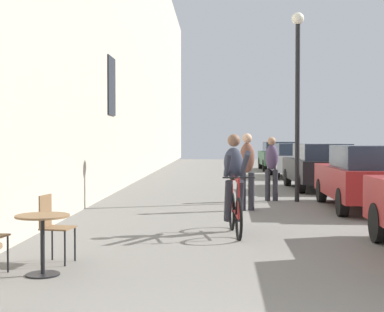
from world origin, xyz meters
name	(u,v)px	position (x,y,z in m)	size (l,w,h in m)	color
building_facade_left	(105,3)	(-3.45, 14.00, 5.69)	(0.54, 68.00, 11.39)	#B7AD99
cafe_table_mid	(43,232)	(-2.21, 3.69, 0.52)	(0.64, 0.64, 0.72)	black
cafe_chair_mid_toward_street	(53,223)	(-2.28, 4.38, 0.52)	(0.43, 0.43, 0.89)	black
cyclist_on_bicycle	(234,186)	(0.17, 6.83, 0.81)	(0.52, 1.76, 1.74)	black
pedestrian_near	(247,167)	(0.57, 10.00, 0.99)	(0.37, 0.29, 1.75)	#26262D
pedestrian_mid	(272,165)	(1.33, 12.07, 0.95)	(0.34, 0.24, 1.69)	#26262D
street_lamp	(298,82)	(1.98, 11.90, 3.11)	(0.32, 0.32, 4.90)	black
parked_car_second	(366,176)	(3.33, 10.27, 0.77)	(1.86, 4.21, 1.48)	maroon
parked_car_third	(319,166)	(3.19, 15.49, 0.77)	(1.84, 4.21, 1.48)	black
parked_car_fourth	(292,160)	(3.16, 21.64, 0.75)	(1.74, 4.09, 1.46)	#B7B7BC
parked_car_fifth	(278,155)	(3.17, 27.27, 0.78)	(1.79, 4.24, 1.51)	#23512D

